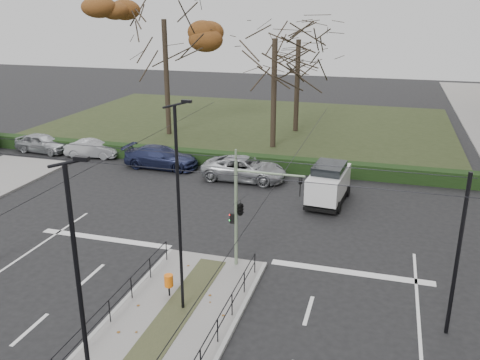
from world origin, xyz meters
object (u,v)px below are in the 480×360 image
object	(u,v)px
traffic_light	(242,207)
litter_bin	(169,281)
white_van	(329,183)
parked_car_third	(161,157)
streetlamp_median_near	(82,311)
streetlamp_median_far	(179,209)
parked_car_fourth	(244,169)
bare_tree_near	(275,47)
parked_car_first	(42,143)
parked_car_second	(92,149)
rust_tree	(164,19)
bare_tree_center	(298,46)

from	to	relation	value
traffic_light	litter_bin	xyz separation A→B (m)	(-2.06, -3.22, -2.10)
white_van	parked_car_third	bearing A→B (deg)	164.26
traffic_light	streetlamp_median_near	world-z (taller)	streetlamp_median_near
streetlamp_median_far	parked_car_fourth	bearing A→B (deg)	97.30
streetlamp_median_near	bare_tree_near	xyz separation A→B (m)	(-2.16, 30.21, 3.86)
parked_car_first	parked_car_second	size ratio (longest dim) A/B	1.09
streetlamp_median_near	parked_car_fourth	xyz separation A→B (m)	(-2.19, 21.82, -3.35)
streetlamp_median_far	bare_tree_near	bearing A→B (deg)	94.69
traffic_light	parked_car_third	size ratio (longest dim) A/B	0.88
traffic_light	streetlamp_median_near	bearing A→B (deg)	-95.46
litter_bin	parked_car_second	xyz separation A→B (m)	(-13.68, 16.61, -0.12)
streetlamp_median_near	rust_tree	bearing A→B (deg)	110.72
streetlamp_median_near	rust_tree	distance (m)	34.56
bare_tree_center	parked_car_second	bearing A→B (deg)	-136.83
rust_tree	bare_tree_center	world-z (taller)	rust_tree
parked_car_first	bare_tree_near	bearing A→B (deg)	-64.39
streetlamp_median_near	rust_tree	size ratio (longest dim) A/B	0.61
traffic_light	bare_tree_center	world-z (taller)	bare_tree_center
parked_car_first	white_van	world-z (taller)	white_van
parked_car_third	bare_tree_near	xyz separation A→B (m)	(6.42, 7.49, 7.21)
parked_car_fourth	streetlamp_median_near	bearing A→B (deg)	-173.63
parked_car_first	streetlamp_median_far	bearing A→B (deg)	-127.24
rust_tree	bare_tree_near	world-z (taller)	rust_tree
litter_bin	bare_tree_near	xyz separation A→B (m)	(-1.09, 23.13, 7.20)
bare_tree_near	parked_car_fourth	bearing A→B (deg)	-90.15
streetlamp_median_near	bare_tree_near	distance (m)	30.53
streetlamp_median_near	parked_car_first	size ratio (longest dim) A/B	1.78
white_van	rust_tree	world-z (taller)	rust_tree
rust_tree	bare_tree_near	xyz separation A→B (m)	(9.89, -1.66, -1.91)
bare_tree_center	bare_tree_near	xyz separation A→B (m)	(-0.77, -6.01, 0.39)
parked_car_third	parked_car_fourth	world-z (taller)	parked_car_third
streetlamp_median_far	parked_car_fourth	xyz separation A→B (m)	(-1.97, 15.40, -3.40)
streetlamp_median_near	parked_car_fourth	distance (m)	22.19
traffic_light	parked_car_fourth	world-z (taller)	traffic_light
bare_tree_center	bare_tree_near	world-z (taller)	bare_tree_near
traffic_light	parked_car_first	size ratio (longest dim) A/B	1.07
parked_car_first	white_van	distance (m)	23.37
parked_car_first	parked_car_second	xyz separation A→B (m)	(4.53, -0.11, -0.09)
parked_car_second	white_van	world-z (taller)	white_van
streetlamp_median_near	parked_car_third	size ratio (longest dim) A/B	1.47
litter_bin	streetlamp_median_near	distance (m)	7.90
parked_car_fourth	litter_bin	bearing A→B (deg)	-175.05
parked_car_third	bare_tree_center	distance (m)	16.75
streetlamp_median_far	rust_tree	world-z (taller)	rust_tree
parked_car_fourth	bare_tree_near	distance (m)	11.06
traffic_light	streetlamp_median_near	xyz separation A→B (m)	(-0.98, -10.29, 1.24)
white_van	bare_tree_center	xyz separation A→B (m)	(-5.03, 16.94, 6.37)
parked_car_second	parked_car_fourth	distance (m)	12.71
streetlamp_median_far	parked_car_first	world-z (taller)	streetlamp_median_far
bare_tree_near	white_van	bearing A→B (deg)	-62.05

